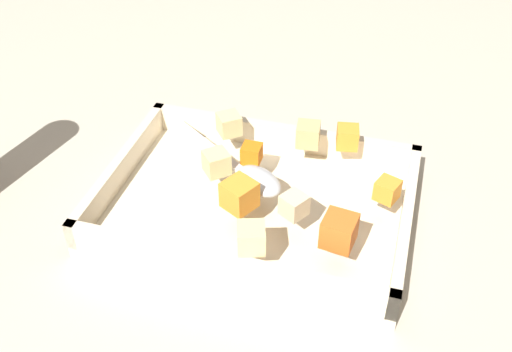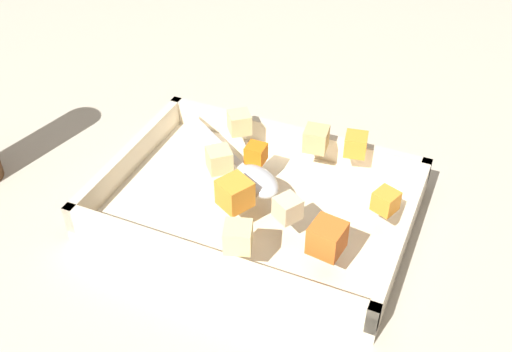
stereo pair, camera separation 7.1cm
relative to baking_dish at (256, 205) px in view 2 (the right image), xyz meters
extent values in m
plane|color=#BCB29E|center=(-0.02, -0.01, -0.01)|extent=(4.00, 4.00, 0.00)
cube|color=beige|center=(0.00, 0.00, -0.01)|extent=(0.36, 0.26, 0.01)
cube|color=beige|center=(0.00, -0.12, 0.02)|extent=(0.36, 0.01, 0.03)
cube|color=beige|center=(0.00, 0.12, 0.02)|extent=(0.36, 0.01, 0.03)
cube|color=beige|center=(-0.18, 0.00, 0.02)|extent=(0.01, 0.26, 0.03)
cube|color=beige|center=(0.18, 0.00, 0.02)|extent=(0.01, 0.26, 0.03)
cube|color=orange|center=(-0.01, 0.04, 0.05)|extent=(0.02, 0.02, 0.02)
cube|color=orange|center=(0.09, 0.10, 0.05)|extent=(0.03, 0.03, 0.03)
cube|color=orange|center=(0.15, 0.01, 0.05)|extent=(0.03, 0.03, 0.02)
cube|color=orange|center=(-0.01, -0.04, 0.05)|extent=(0.04, 0.04, 0.03)
cube|color=orange|center=(0.11, -0.07, 0.05)|extent=(0.04, 0.04, 0.03)
cube|color=#E0CC89|center=(-0.05, 0.01, 0.05)|extent=(0.04, 0.04, 0.03)
cube|color=#E0CC89|center=(0.02, -0.10, 0.05)|extent=(0.04, 0.04, 0.03)
cube|color=beige|center=(0.05, -0.04, 0.05)|extent=(0.03, 0.03, 0.03)
cube|color=tan|center=(0.04, 0.09, 0.05)|extent=(0.03, 0.03, 0.03)
cube|color=#E0CC89|center=(-0.06, 0.09, 0.05)|extent=(0.04, 0.04, 0.03)
ellipsoid|color=silver|center=(0.01, -0.01, 0.05)|extent=(0.07, 0.07, 0.02)
cube|color=silver|center=(-0.08, 0.05, 0.04)|extent=(0.13, 0.09, 0.01)
camera|label=1|loc=(0.15, -0.53, 0.50)|focal=43.02mm
camera|label=2|loc=(0.22, -0.50, 0.50)|focal=43.02mm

